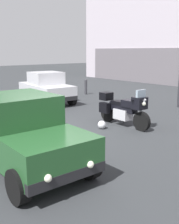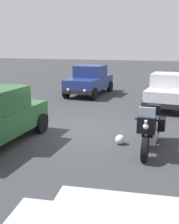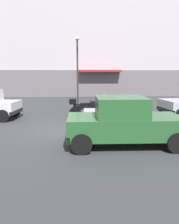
% 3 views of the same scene
% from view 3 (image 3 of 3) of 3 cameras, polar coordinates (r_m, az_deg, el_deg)
% --- Properties ---
extents(ground_plane, '(80.00, 80.00, 0.00)m').
position_cam_3_polar(ground_plane, '(9.10, -5.77, -4.88)').
color(ground_plane, '#2D3033').
extents(building_facade_rear, '(29.10, 3.40, 13.11)m').
position_cam_3_polar(building_facade_rear, '(23.87, -4.70, 20.20)').
color(building_facade_rear, '#B2A8B2').
rests_on(building_facade_rear, ground).
extents(motorcycle, '(2.26, 0.77, 1.36)m').
position_cam_3_polar(motorcycle, '(11.21, -0.11, 1.28)').
color(motorcycle, black).
rests_on(motorcycle, ground).
extents(helmet, '(0.28, 0.28, 0.28)m').
position_cam_3_polar(helmet, '(10.47, -0.81, -2.04)').
color(helmet, silver).
rests_on(helmet, ground).
extents(car_hatchback_near, '(3.91, 1.86, 1.64)m').
position_cam_3_polar(car_hatchback_near, '(7.07, 9.32, -2.64)').
color(car_hatchback_near, '#235128').
rests_on(car_hatchback_near, ground).
extents(streetlamp_curbside, '(0.28, 0.94, 4.93)m').
position_cam_3_polar(streetlamp_curbside, '(15.33, -3.29, 12.55)').
color(streetlamp_curbside, '#2D2D33').
rests_on(streetlamp_curbside, ground).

